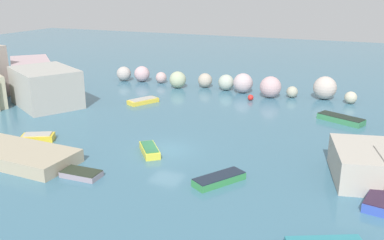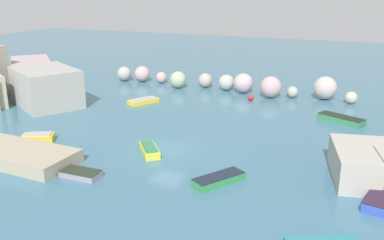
% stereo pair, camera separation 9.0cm
% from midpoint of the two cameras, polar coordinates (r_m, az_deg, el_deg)
% --- Properties ---
extents(cove_water, '(160.00, 160.00, 0.00)m').
position_cam_midpoint_polar(cove_water, '(34.22, -3.56, -4.07)').
color(cove_water, '#3F6E85').
rests_on(cove_water, ground).
extents(cliff_headland_left, '(17.45, 21.64, 6.01)m').
position_cam_midpoint_polar(cliff_headland_left, '(53.36, -24.26, 4.52)').
color(cliff_headland_left, '#A6A49B').
rests_on(cliff_headland_left, ground).
extents(rock_breakwater, '(31.46, 4.31, 2.67)m').
position_cam_midpoint_polar(rock_breakwater, '(53.28, 5.17, 5.04)').
color(rock_breakwater, '#B1A8A2').
rests_on(rock_breakwater, ground).
extents(stone_dock, '(9.81, 4.42, 0.99)m').
position_cam_midpoint_polar(stone_dock, '(34.73, -22.76, -4.26)').
color(stone_dock, tan).
rests_on(stone_dock, ground).
extents(channel_buoy, '(0.67, 0.67, 0.67)m').
position_cam_midpoint_polar(channel_buoy, '(49.38, 7.83, 3.01)').
color(channel_buoy, red).
rests_on(channel_buoy, cove_water).
extents(moored_boat_0, '(2.95, 2.43, 0.62)m').
position_cam_midpoint_polar(moored_boat_0, '(38.45, -20.05, -2.19)').
color(moored_boat_0, yellow).
rests_on(moored_boat_0, cove_water).
extents(moored_boat_2, '(4.62, 3.15, 0.60)m').
position_cam_midpoint_polar(moored_boat_2, '(43.54, 19.31, 0.14)').
color(moored_boat_2, '#3A8553').
rests_on(moored_boat_2, cove_water).
extents(moored_boat_3, '(2.85, 3.71, 0.54)m').
position_cam_midpoint_polar(moored_boat_3, '(48.04, -6.65, 2.56)').
color(moored_boat_3, yellow).
rests_on(moored_boat_3, cove_water).
extents(moored_boat_4, '(3.04, 3.80, 0.53)m').
position_cam_midpoint_polar(moored_boat_4, '(28.68, 3.57, -7.93)').
color(moored_boat_4, '#368A49').
rests_on(moored_boat_4, cove_water).
extents(moored_boat_5, '(2.77, 1.44, 0.45)m').
position_cam_midpoint_polar(moored_boat_5, '(30.47, -14.74, -7.01)').
color(moored_boat_5, gray).
rests_on(moored_boat_5, cove_water).
extents(moored_boat_7, '(2.82, 3.09, 0.61)m').
position_cam_midpoint_polar(moored_boat_7, '(33.57, -5.79, -4.03)').
color(moored_boat_7, yellow).
rests_on(moored_boat_7, cove_water).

